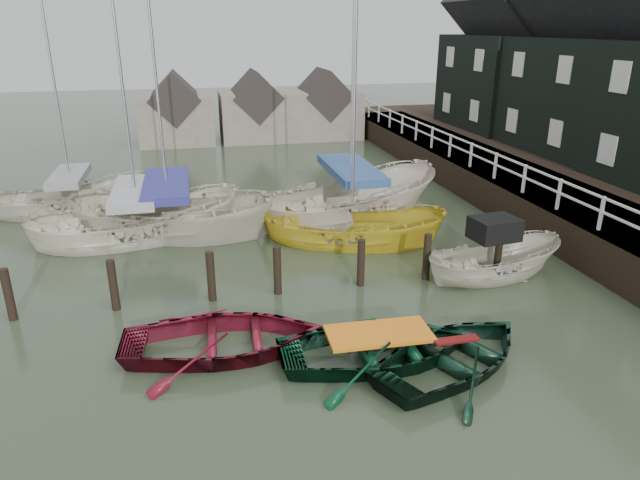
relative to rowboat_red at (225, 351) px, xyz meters
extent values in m
plane|color=#293421|center=(2.86, -0.28, 0.00)|extent=(120.00, 120.00, 0.00)
cube|color=black|center=(12.36, 9.72, 1.40)|extent=(3.00, 32.00, 0.20)
cube|color=silver|center=(10.86, 9.72, 2.45)|extent=(0.06, 32.00, 0.06)
cube|color=silver|center=(10.86, 9.72, 2.05)|extent=(0.06, 32.00, 0.06)
cube|color=black|center=(17.86, 9.72, 0.00)|extent=(14.00, 38.00, 1.50)
cube|color=black|center=(17.86, 11.72, 4.00)|extent=(6.00, 7.00, 5.00)
cube|color=black|center=(17.86, 18.72, 4.00)|extent=(6.40, 7.00, 5.00)
cube|color=black|center=(17.86, 18.72, 8.25)|extent=(6.52, 7.14, 6.52)
cylinder|color=black|center=(-5.14, 2.72, 0.50)|extent=(0.22, 0.22, 1.80)
cylinder|color=black|center=(-2.64, 2.72, 0.50)|extent=(0.22, 0.22, 1.80)
cylinder|color=black|center=(-0.14, 2.72, 0.50)|extent=(0.22, 0.22, 1.80)
cylinder|color=black|center=(1.66, 2.72, 0.50)|extent=(0.22, 0.22, 1.80)
cylinder|color=black|center=(4.06, 2.72, 0.50)|extent=(0.22, 0.22, 1.80)
cylinder|color=black|center=(6.06, 2.72, 0.50)|extent=(0.22, 0.22, 1.80)
cylinder|color=black|center=(8.36, 2.72, 0.50)|extent=(0.22, 0.22, 1.80)
cube|color=#665B51|center=(-1.14, 25.72, 1.50)|extent=(4.50, 4.00, 3.00)
cube|color=#282321|center=(-1.14, 25.72, 2.80)|extent=(3.18, 4.08, 3.18)
cube|color=#665B51|center=(3.86, 25.72, 1.50)|extent=(4.50, 4.00, 3.00)
cube|color=#282321|center=(3.86, 25.72, 2.80)|extent=(3.18, 4.08, 3.18)
cube|color=#665B51|center=(8.36, 25.72, 1.50)|extent=(4.50, 4.00, 3.00)
cube|color=#282321|center=(8.36, 25.72, 2.80)|extent=(3.18, 4.08, 3.18)
imported|color=#5A0C1A|center=(0.00, 0.00, 0.00)|extent=(4.75, 3.52, 0.95)
imported|color=black|center=(3.31, -1.12, 0.00)|extent=(4.53, 3.30, 0.92)
imported|color=black|center=(4.86, -1.76, 0.00)|extent=(5.09, 4.53, 0.87)
imported|color=beige|center=(8.06, 2.39, 0.00)|extent=(4.59, 2.20, 1.70)
cube|color=black|center=(8.06, 2.59, 1.45)|extent=(1.41, 1.15, 0.65)
imported|color=beige|center=(-2.39, 8.22, 0.00)|extent=(7.61, 4.06, 2.79)
cylinder|color=#B2B2B7|center=(-2.39, 8.22, 6.22)|extent=(0.10, 0.10, 9.37)
cube|color=#95969B|center=(-2.39, 8.22, 1.66)|extent=(4.18, 2.18, 0.30)
imported|color=beige|center=(-1.34, 8.51, 0.00)|extent=(8.24, 5.82, 2.98)
cylinder|color=#B2B2B7|center=(-1.34, 8.51, 6.24)|extent=(0.10, 0.10, 9.19)
cube|color=navy|center=(-1.34, 8.51, 1.76)|extent=(4.51, 3.15, 0.30)
imported|color=gold|center=(4.77, 6.16, 0.00)|extent=(6.74, 4.54, 2.44)
cylinder|color=#B2B2B7|center=(4.77, 6.16, 5.55)|extent=(0.10, 0.10, 8.43)
imported|color=beige|center=(5.49, 8.91, 0.00)|extent=(8.76, 5.73, 3.17)
cylinder|color=#B2B2B7|center=(5.49, 8.91, 7.06)|extent=(0.10, 0.10, 10.63)
cube|color=navy|center=(5.49, 8.91, 1.86)|extent=(4.80, 3.10, 0.30)
imported|color=beige|center=(-5.20, 12.12, 0.00)|extent=(6.42, 3.60, 2.34)
cylinder|color=#B2B2B7|center=(-5.20, 12.12, 4.98)|extent=(0.10, 0.10, 7.38)
cube|color=gray|center=(-5.20, 12.12, 1.41)|extent=(3.52, 1.94, 0.30)
camera|label=1|loc=(-0.40, -11.55, 7.02)|focal=32.00mm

